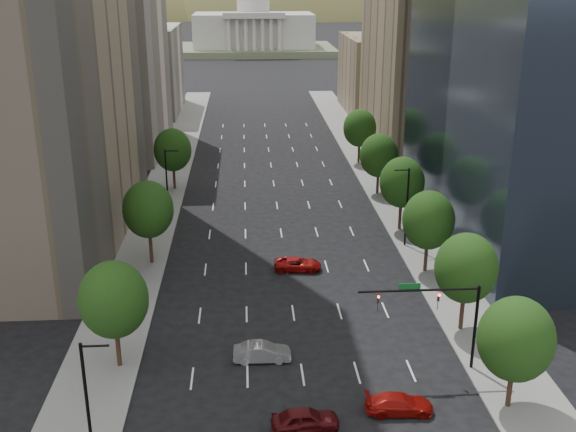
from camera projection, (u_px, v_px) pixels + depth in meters
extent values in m
cube|color=slate|center=(147.00, 235.00, 78.98)|extent=(6.00, 200.00, 0.15)
cube|color=slate|center=(412.00, 229.00, 80.84)|extent=(6.00, 200.00, 0.15)
cube|color=beige|center=(116.00, 45.00, 112.98)|extent=(14.00, 30.00, 35.00)
cube|color=beige|center=(146.00, 70.00, 146.85)|extent=(14.00, 26.00, 18.00)
cube|color=#8C7759|center=(417.00, 60.00, 113.99)|extent=(14.00, 30.00, 30.00)
cube|color=#8C7759|center=(378.00, 74.00, 147.36)|extent=(14.00, 26.00, 16.00)
cylinder|color=#382316|center=(510.00, 384.00, 47.25)|extent=(0.36, 0.36, 3.75)
ellipsoid|color=#1C350E|center=(516.00, 339.00, 46.06)|extent=(5.20, 5.20, 5.98)
cylinder|color=#382316|center=(462.00, 309.00, 57.54)|extent=(0.36, 0.36, 4.00)
ellipsoid|color=#1C350E|center=(466.00, 268.00, 56.28)|extent=(5.20, 5.20, 5.98)
cylinder|color=#382316|center=(426.00, 254.00, 68.84)|extent=(0.36, 0.36, 3.90)
ellipsoid|color=#1C350E|center=(429.00, 220.00, 67.61)|extent=(5.20, 5.20, 5.98)
cylinder|color=#382316|center=(400.00, 214.00, 80.09)|extent=(0.36, 0.36, 4.10)
ellipsoid|color=#1C350E|center=(402.00, 182.00, 78.79)|extent=(5.20, 5.20, 5.98)
cylinder|color=#382316|center=(378.00, 181.00, 93.30)|extent=(0.36, 0.36, 3.80)
ellipsoid|color=#1C350E|center=(379.00, 155.00, 92.10)|extent=(5.20, 5.20, 5.98)
cylinder|color=#382316|center=(359.00, 151.00, 108.30)|extent=(0.36, 0.36, 4.00)
ellipsoid|color=#1C350E|center=(360.00, 128.00, 107.04)|extent=(5.20, 5.20, 5.98)
cylinder|color=#382316|center=(118.00, 344.00, 52.10)|extent=(0.36, 0.36, 4.00)
ellipsoid|color=#1C350E|center=(114.00, 300.00, 50.84)|extent=(5.20, 5.20, 5.98)
cylinder|color=#382316|center=(151.00, 245.00, 70.88)|extent=(0.36, 0.36, 4.15)
ellipsoid|color=#1C350E|center=(148.00, 209.00, 69.57)|extent=(5.20, 5.20, 5.98)
cylinder|color=#382316|center=(174.00, 176.00, 95.35)|extent=(0.36, 0.36, 3.95)
ellipsoid|color=#1C350E|center=(173.00, 150.00, 94.10)|extent=(5.20, 5.20, 5.98)
cylinder|color=black|center=(407.00, 208.00, 74.53)|extent=(0.20, 0.20, 9.00)
cylinder|color=black|center=(402.00, 170.00, 73.04)|extent=(1.60, 0.14, 0.14)
cylinder|color=black|center=(88.00, 411.00, 40.01)|extent=(0.20, 0.20, 9.00)
cylinder|color=black|center=(95.00, 346.00, 38.62)|extent=(1.60, 0.14, 0.14)
cylinder|color=black|center=(167.00, 186.00, 82.31)|extent=(0.20, 0.20, 9.00)
cylinder|color=black|center=(172.00, 151.00, 80.92)|extent=(1.60, 0.14, 0.14)
cylinder|color=black|center=(475.00, 328.00, 51.34)|extent=(0.24, 0.24, 7.00)
cylinder|color=black|center=(419.00, 290.00, 49.96)|extent=(9.00, 0.18, 0.18)
imported|color=black|center=(438.00, 296.00, 50.24)|extent=(0.18, 0.22, 1.10)
imported|color=black|center=(378.00, 298.00, 49.97)|extent=(0.18, 0.22, 1.10)
sphere|color=#FF0C07|center=(439.00, 295.00, 50.00)|extent=(0.20, 0.20, 0.20)
sphere|color=#FF0C07|center=(379.00, 297.00, 49.73)|extent=(0.20, 0.20, 0.20)
cube|color=#0C591E|center=(410.00, 286.00, 49.80)|extent=(1.60, 0.06, 0.45)
cube|color=#596647|center=(254.00, 50.00, 258.11)|extent=(60.00, 40.00, 2.50)
cube|color=silver|center=(254.00, 30.00, 255.67)|extent=(44.00, 26.00, 12.00)
cube|color=silver|center=(254.00, 16.00, 240.50)|extent=(22.00, 4.00, 2.00)
cylinder|color=silver|center=(253.00, 3.00, 252.48)|extent=(12.00, 12.00, 7.00)
ellipsoid|color=olive|center=(75.00, 54.00, 552.70)|extent=(380.00, 342.00, 190.00)
ellipsoid|color=olive|center=(293.00, 57.00, 604.03)|extent=(440.00, 396.00, 240.00)
ellipsoid|color=olive|center=(468.00, 44.00, 649.47)|extent=(360.00, 324.00, 200.00)
imported|color=#980F0B|center=(399.00, 404.00, 47.08)|extent=(4.78, 2.12, 1.36)
imported|color=#480C0E|center=(305.00, 419.00, 45.30)|extent=(4.66, 2.19, 1.54)
imported|color=gray|center=(262.00, 352.00, 53.37)|extent=(4.52, 1.61, 1.48)
imported|color=#980B0B|center=(298.00, 264.00, 69.71)|extent=(4.94, 2.55, 1.33)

